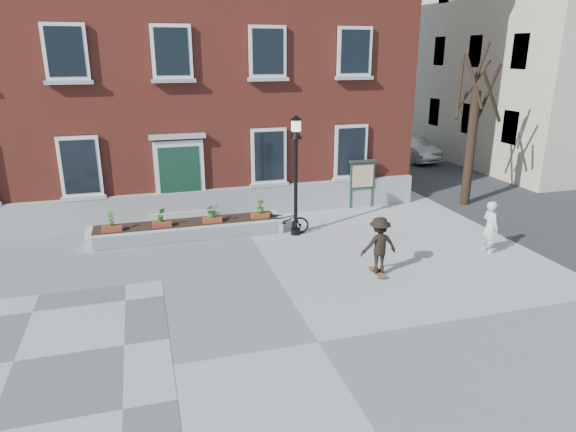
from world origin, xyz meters
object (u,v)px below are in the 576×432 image
object	(u,v)px
bystander	(490,227)
parked_car	(411,148)
bicycle	(284,221)
lamp_post	(296,159)
notice_board	(362,176)
skateboarder	(379,245)

from	to	relation	value
bystander	parked_car	bearing A→B (deg)	-22.15
bicycle	parked_car	size ratio (longest dim) A/B	0.41
lamp_post	bystander	bearing A→B (deg)	-31.94
parked_car	lamp_post	world-z (taller)	lamp_post
bicycle	notice_board	distance (m)	4.32
parked_car	lamp_post	xyz separation A→B (m)	(-9.73, -9.88, 1.86)
bicycle	skateboarder	world-z (taller)	skateboarder
parked_car	bystander	xyz separation A→B (m)	(-4.63, -13.06, 0.13)
lamp_post	bicycle	bearing A→B (deg)	148.06
bystander	notice_board	size ratio (longest dim) A/B	0.87
parked_car	lamp_post	distance (m)	13.99
bystander	bicycle	bearing A→B (deg)	55.42
parked_car	bystander	distance (m)	13.85
bystander	skateboarder	world-z (taller)	skateboarder
parked_car	skateboarder	world-z (taller)	skateboarder
lamp_post	skateboarder	xyz separation A→B (m)	(1.22, -3.69, -1.69)
bystander	notice_board	world-z (taller)	notice_board
parked_car	bystander	bearing A→B (deg)	-112.96
parked_car	bystander	world-z (taller)	bystander
bicycle	notice_board	size ratio (longest dim) A/B	0.90
parked_car	notice_board	xyz separation A→B (m)	(-6.36, -7.62, 0.58)
bicycle	skateboarder	xyz separation A→B (m)	(1.57, -3.91, 0.41)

